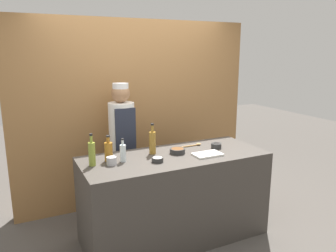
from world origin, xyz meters
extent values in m
plane|color=#4C4742|center=(0.00, 0.00, 0.00)|extent=(14.00, 14.00, 0.00)
cube|color=olive|center=(0.00, 1.13, 1.20)|extent=(3.19, 0.18, 2.40)
cube|color=#3D3833|center=(0.00, 0.00, 0.47)|extent=(1.95, 0.80, 0.94)
cylinder|color=#2D2D2D|center=(0.06, 0.04, 0.97)|extent=(0.16, 0.16, 0.05)
cylinder|color=brown|center=(0.06, 0.04, 0.99)|extent=(0.13, 0.13, 0.02)
cylinder|color=#2D2D2D|center=(-0.25, -0.12, 0.96)|extent=(0.11, 0.11, 0.05)
cylinder|color=silver|center=(-0.25, -0.12, 0.98)|extent=(0.09, 0.09, 0.01)
cylinder|color=#2D2D2D|center=(0.53, 0.02, 0.97)|extent=(0.11, 0.11, 0.06)
cylinder|color=red|center=(0.53, 0.02, 0.99)|extent=(0.09, 0.09, 0.02)
cube|color=white|center=(0.31, -0.15, 0.95)|extent=(0.30, 0.19, 0.02)
cylinder|color=silver|center=(-0.55, 0.04, 1.02)|extent=(0.06, 0.06, 0.17)
cylinder|color=silver|center=(-0.55, 0.04, 1.13)|extent=(0.02, 0.02, 0.05)
cylinder|color=black|center=(-0.55, 0.04, 1.17)|extent=(0.03, 0.03, 0.01)
cylinder|color=olive|center=(-0.85, 0.06, 1.05)|extent=(0.07, 0.07, 0.23)
cylinder|color=olive|center=(-0.85, 0.06, 1.20)|extent=(0.03, 0.03, 0.07)
cylinder|color=black|center=(-0.85, 0.06, 1.24)|extent=(0.03, 0.03, 0.02)
cylinder|color=#9E661E|center=(-0.67, 0.12, 1.03)|extent=(0.08, 0.08, 0.19)
cylinder|color=#9E661E|center=(-0.67, 0.12, 1.16)|extent=(0.03, 0.03, 0.06)
cylinder|color=black|center=(-0.67, 0.12, 1.19)|extent=(0.04, 0.04, 0.02)
cylinder|color=olive|center=(-0.19, 0.15, 1.06)|extent=(0.07, 0.07, 0.24)
cylinder|color=olive|center=(-0.19, 0.15, 1.21)|extent=(0.03, 0.03, 0.07)
cylinder|color=black|center=(-0.19, 0.15, 1.26)|extent=(0.03, 0.03, 0.02)
cylinder|color=#B7B7BC|center=(-0.68, 0.00, 0.98)|extent=(0.10, 0.10, 0.08)
cylinder|color=#B2844C|center=(0.29, 0.20, 0.95)|extent=(0.21, 0.02, 0.02)
ellipsoid|color=#B2844C|center=(0.42, 0.20, 0.96)|extent=(0.06, 0.04, 0.02)
cylinder|color=#28282D|center=(-0.33, 0.74, 0.43)|extent=(0.22, 0.22, 0.85)
cylinder|color=white|center=(-0.33, 0.74, 1.13)|extent=(0.31, 0.31, 0.56)
cube|color=#232838|center=(-0.33, 0.60, 1.11)|extent=(0.25, 0.02, 0.52)
sphere|color=#9E704C|center=(-0.33, 0.74, 1.52)|extent=(0.22, 0.22, 0.22)
cylinder|color=white|center=(-0.33, 0.74, 1.60)|extent=(0.19, 0.19, 0.08)
camera|label=1|loc=(-1.49, -2.91, 2.00)|focal=35.00mm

